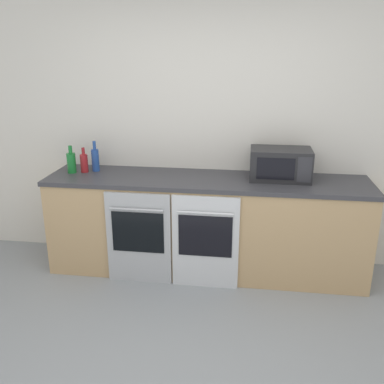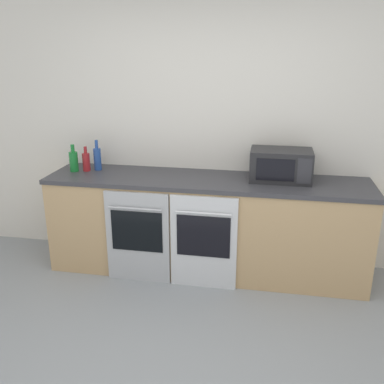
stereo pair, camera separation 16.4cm
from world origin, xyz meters
name	(u,v)px [view 1 (the left image)]	position (x,y,z in m)	size (l,w,h in m)	color
wall_back	(211,130)	(0.00, 1.98, 1.30)	(10.00, 0.06, 2.60)	silver
counter_back	(206,225)	(0.00, 1.63, 0.46)	(2.94, 0.66, 0.92)	tan
oven_left	(139,238)	(-0.57, 1.30, 0.44)	(0.58, 0.06, 0.86)	#A8AAAF
oven_right	(205,242)	(0.03, 1.30, 0.44)	(0.58, 0.06, 0.86)	silver
microwave	(280,164)	(0.65, 1.71, 1.05)	(0.54, 0.34, 0.28)	#232326
bottle_red	(84,163)	(-1.18, 1.68, 1.01)	(0.07, 0.07, 0.24)	maroon
bottle_green	(71,162)	(-1.29, 1.65, 1.02)	(0.08, 0.08, 0.26)	#19722D
bottle_blue	(95,159)	(-1.09, 1.74, 1.03)	(0.07, 0.07, 0.29)	#234793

